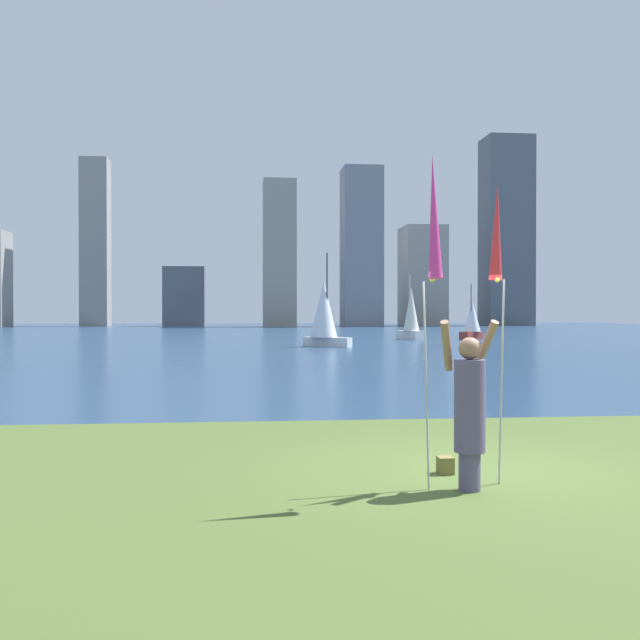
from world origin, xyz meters
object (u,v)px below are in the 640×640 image
object	(u,v)px
sailboat_1	(472,320)
sailboat_6	(411,315)
kite_flag_left	(434,222)
sailboat_5	(324,312)
kite_flag_right	(497,238)
person	(469,407)
bag	(445,465)

from	to	relation	value
sailboat_1	sailboat_6	xyz separation A→B (m)	(-4.83, -0.82, 0.40)
kite_flag_left	sailboat_1	distance (m)	48.57
kite_flag_left	sailboat_5	distance (m)	35.29
kite_flag_left	sailboat_5	xyz separation A→B (m)	(2.57, 35.19, -1.03)
kite_flag_right	sailboat_6	xyz separation A→B (m)	(9.13, 44.87, -1.14)
person	sailboat_1	xyz separation A→B (m)	(14.42, 46.09, 0.44)
person	sailboat_6	xyz separation A→B (m)	(9.59, 45.27, 0.84)
sailboat_6	kite_flag_left	bearing A→B (deg)	-102.48
person	sailboat_5	xyz separation A→B (m)	(2.11, 35.07, 1.06)
kite_flag_left	sailboat_6	distance (m)	46.50
person	bag	distance (m)	1.24
person	sailboat_1	bearing A→B (deg)	60.25
bag	sailboat_5	bearing A→B (deg)	86.40
sailboat_5	sailboat_6	distance (m)	12.65
kite_flag_left	kite_flag_right	world-z (taller)	kite_flag_left
kite_flag_left	sailboat_5	world-z (taller)	sailboat_5
kite_flag_left	bag	world-z (taller)	kite_flag_left
kite_flag_right	sailboat_6	world-z (taller)	sailboat_6
kite_flag_left	sailboat_1	bearing A→B (deg)	72.16
kite_flag_left	bag	size ratio (longest dim) A/B	18.00
kite_flag_right	sailboat_5	size ratio (longest dim) A/B	0.67
bag	sailboat_5	world-z (taller)	sailboat_5
kite_flag_right	sailboat_1	size ratio (longest dim) A/B	0.88
sailboat_1	sailboat_6	bearing A→B (deg)	-170.32
kite_flag_left	sailboat_5	size ratio (longest dim) A/B	0.70
kite_flag_right	sailboat_1	xyz separation A→B (m)	(13.96, 45.69, -1.54)
sailboat_1	kite_flag_right	bearing A→B (deg)	-106.99
kite_flag_left	kite_flag_right	size ratio (longest dim) A/B	1.06
sailboat_1	sailboat_6	world-z (taller)	sailboat_6
person	sailboat_6	distance (m)	46.28
person	kite_flag_left	bearing A→B (deg)	-177.76
sailboat_1	person	bearing A→B (deg)	-107.37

